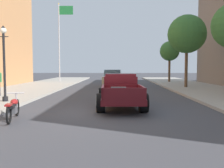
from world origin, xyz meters
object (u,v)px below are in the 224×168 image
hotrod_truck_maroon (120,91)px  motorcycle_parked (13,108)px  street_tree_second (187,34)px  car_background_tan (113,79)px  street_lamp_near (4,58)px  street_tree_third (170,51)px  flagpole (61,34)px

hotrod_truck_maroon → motorcycle_parked: hotrod_truck_maroon is taller
street_tree_second → car_background_tan: bearing=160.2°
street_lamp_near → street_tree_third: bearing=55.0°
hotrod_truck_maroon → street_lamp_near: (-5.91, 0.63, 1.63)m
hotrod_truck_maroon → motorcycle_parked: size_ratio=2.39×
hotrod_truck_maroon → motorcycle_parked: (-3.90, -3.15, -0.31)m
street_lamp_near → street_tree_third: size_ratio=0.80×
flagpole → street_tree_second: flagpole is taller
hotrod_truck_maroon → motorcycle_parked: 5.02m
car_background_tan → flagpole: 9.33m
street_tree_second → street_lamp_near: bearing=-141.7°
hotrod_truck_maroon → street_tree_second: (5.94, 9.98, 4.00)m
car_background_tan → street_lamp_near: (-5.38, -11.67, 1.62)m
hotrod_truck_maroon → car_background_tan: size_ratio=1.14×
street_tree_second → street_tree_third: 7.88m
hotrod_truck_maroon → street_tree_second: street_tree_second is taller
flagpole → street_lamp_near: bearing=-87.3°
car_background_tan → flagpole: size_ratio=0.48×
motorcycle_parked → street_tree_second: 16.96m
flagpole → street_tree_second: 14.60m
motorcycle_parked → car_background_tan: car_background_tan is taller
motorcycle_parked → flagpole: flagpole is taller
street_tree_third → hotrod_truck_maroon: bearing=-109.0°
hotrod_truck_maroon → flagpole: bearing=111.3°
motorcycle_parked → street_tree_second: size_ratio=0.33×
motorcycle_parked → flagpole: bearing=97.8°
motorcycle_parked → flagpole: 21.23m
street_lamp_near → street_tree_second: bearing=38.3°
hotrod_truck_maroon → street_lamp_near: street_lamp_near is taller
street_tree_second → street_tree_third: street_tree_second is taller
car_background_tan → flagpole: flagpole is taller
motorcycle_parked → street_lamp_near: 4.70m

